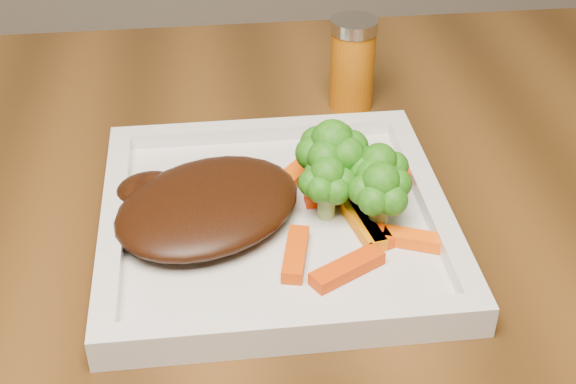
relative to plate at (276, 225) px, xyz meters
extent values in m
cube|color=silver|center=(0.00, 0.00, 0.00)|extent=(0.27, 0.27, 0.01)
ellipsoid|color=black|center=(-0.05, 0.00, 0.02)|extent=(0.20, 0.19, 0.03)
cube|color=#CD3703|center=(0.04, -0.07, 0.01)|extent=(0.06, 0.04, 0.01)
cube|color=#FA5504|center=(0.10, -0.05, 0.01)|extent=(0.05, 0.03, 0.01)
cube|color=#CE3F03|center=(0.01, -0.05, 0.01)|extent=(0.03, 0.06, 0.01)
cube|color=red|center=(0.11, 0.04, 0.01)|extent=(0.05, 0.03, 0.01)
cube|color=#F24E03|center=(0.03, 0.06, 0.01)|extent=(0.05, 0.06, 0.01)
cube|color=orange|center=(0.07, -0.02, 0.01)|extent=(0.03, 0.06, 0.01)
cube|color=#FF3504|center=(0.05, 0.02, 0.01)|extent=(0.05, 0.02, 0.01)
cylinder|color=#A95709|center=(0.10, 0.20, 0.04)|extent=(0.05, 0.05, 0.09)
cube|color=#E43A03|center=(0.07, -0.02, 0.01)|extent=(0.03, 0.06, 0.01)
camera|label=1|loc=(-0.05, -0.50, 0.39)|focal=50.00mm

